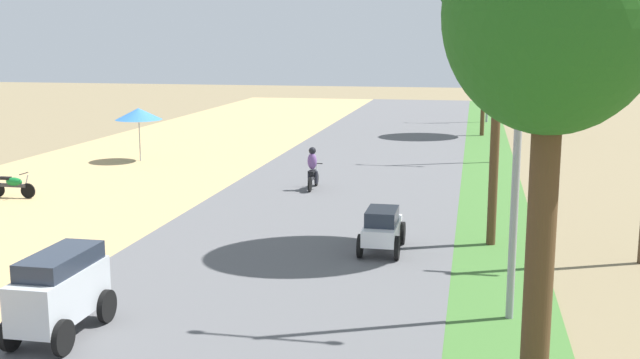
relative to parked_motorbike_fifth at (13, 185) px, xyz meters
name	(u,v)px	position (x,y,z in m)	size (l,w,h in m)	color
parked_motorbike_fifth	(13,185)	(0.00, 0.00, 0.00)	(1.80, 0.54, 0.94)	black
vendor_umbrella	(139,114)	(0.94, 8.95, 1.75)	(2.20, 2.20, 2.52)	#99999E
median_tree_nearest	(553,20)	(17.54, -13.58, 5.55)	(3.08, 3.08, 7.84)	#4C351E
median_tree_third	(486,32)	(17.02, 22.05, 5.63)	(3.95, 3.95, 8.24)	#4C351E
streetlamp_near	(520,95)	(17.40, -9.06, 4.18)	(3.16, 0.20, 8.14)	gray
streetlamp_mid	(495,65)	(17.40, 11.80, 4.04)	(3.16, 0.20, 7.88)	gray
streetlamp_far	(489,63)	(17.40, 29.74, 3.59)	(3.16, 0.20, 7.01)	gray
car_van_silver	(60,289)	(8.70, -11.83, 0.47)	(1.19, 2.41, 1.67)	#B7BCC1
car_sedan_white	(382,227)	(14.16, -4.51, 0.19)	(1.10, 2.26, 1.19)	silver
motorbike_ahead_second	(313,169)	(10.49, 3.66, 0.30)	(0.54, 1.80, 1.66)	black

